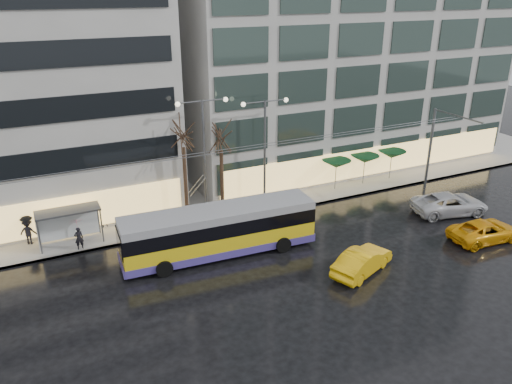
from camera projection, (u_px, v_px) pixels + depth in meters
ground at (239, 295)px, 29.02m from camera, size 140.00×140.00×0.00m
sidewalk at (193, 201)px, 41.44m from camera, size 80.00×10.00×0.15m
kerb at (215, 225)px, 37.32m from camera, size 80.00×0.10×0.15m
building_right at (339, 30)px, 47.54m from camera, size 32.00×14.00×25.00m
trolleybus at (219, 232)px, 32.79m from camera, size 13.00×5.35×5.97m
catenary at (205, 179)px, 34.39m from camera, size 42.24×5.12×7.00m
bus_shelter at (63, 219)px, 33.82m from camera, size 4.20×1.60×2.51m
street_lamp_near at (204, 143)px, 36.50m from camera, size 3.96×0.36×9.03m
street_lamp_far at (265, 138)px, 38.60m from camera, size 3.96×0.36×8.53m
tree_a at (182, 130)px, 35.65m from camera, size 3.20×3.20×8.40m
tree_b at (221, 133)px, 37.28m from camera, size 3.20×3.20×7.70m
parasol_a at (336, 164)px, 42.81m from camera, size 2.50×2.50×2.65m
parasol_b at (365, 159)px, 44.01m from camera, size 2.50×2.50×2.65m
parasol_c at (392, 154)px, 45.20m from camera, size 2.50×2.50×2.65m
taxi_b at (362, 261)px, 31.00m from camera, size 5.04×3.33×1.57m
taxi_c at (485, 231)px, 34.92m from camera, size 5.44×2.82×1.46m
sedan_silver at (450, 204)px, 39.03m from camera, size 6.41×4.06×1.65m
pedestrian_a at (78, 229)px, 33.19m from camera, size 1.05×1.07×2.19m
pedestrian_b at (102, 217)px, 36.56m from camera, size 0.76×0.60×1.53m
pedestrian_c at (28, 229)px, 34.00m from camera, size 1.36×1.08×2.11m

